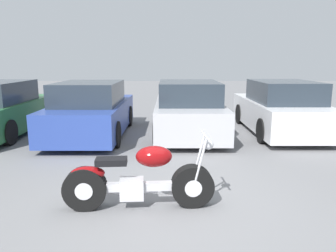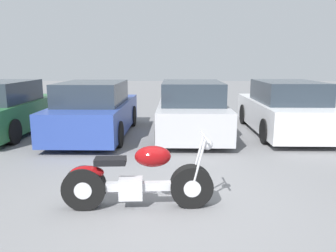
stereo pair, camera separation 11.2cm
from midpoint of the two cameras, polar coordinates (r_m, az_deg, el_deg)
ground_plane at (r=5.06m, az=1.22°, el=-13.30°), size 60.00×60.00×0.00m
motorcycle at (r=4.79m, az=-5.71°, el=-9.33°), size 2.18×0.62×1.07m
parked_car_green at (r=10.68m, az=-27.41°, el=2.51°), size 1.92×4.39×1.54m
parked_car_blue at (r=9.50m, az=-13.26°, el=2.54°), size 1.92×4.39×1.54m
parked_car_silver at (r=9.46m, az=3.40°, el=2.79°), size 1.92×4.39×1.54m
parked_car_white at (r=10.19m, az=18.90°, el=2.81°), size 1.92×4.39×1.54m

